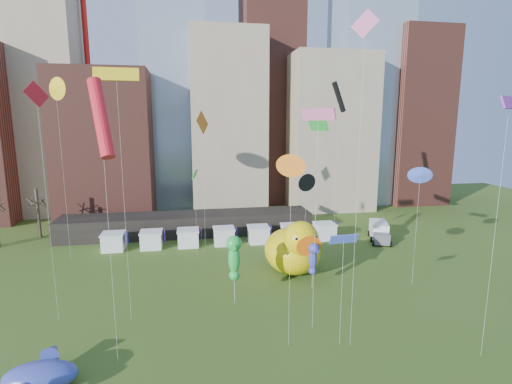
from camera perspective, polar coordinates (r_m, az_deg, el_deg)
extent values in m
cube|color=gray|center=(83.08, -29.10, 11.69)|extent=(14.00, 12.00, 42.00)
cube|color=brown|center=(74.19, -21.25, 6.41)|extent=(16.00, 14.00, 26.00)
cube|color=#8C9EB2|center=(81.37, -12.09, 17.38)|extent=(12.00, 12.00, 55.00)
cube|color=gray|center=(77.03, -4.34, 10.15)|extent=(14.00, 14.00, 34.00)
cube|color=brown|center=(86.19, 2.21, 21.55)|extent=(12.00, 12.00, 68.00)
cube|color=gray|center=(79.60, 10.48, 8.58)|extent=(16.00, 14.00, 30.00)
cube|color=#8C9EB2|center=(87.44, 16.09, 14.39)|extent=(14.00, 12.00, 48.00)
cube|color=brown|center=(90.21, 22.28, 10.07)|extent=(12.00, 12.00, 36.00)
cylinder|color=red|center=(85.36, -24.17, 23.59)|extent=(1.00, 1.00, 76.00)
cylinder|color=red|center=(89.84, 13.47, 23.44)|extent=(1.00, 1.00, 76.00)
cube|color=black|center=(60.65, -10.02, -4.69)|extent=(38.00, 6.00, 3.20)
cube|color=white|center=(56.00, -20.37, -6.98)|extent=(2.80, 2.80, 2.20)
cube|color=red|center=(55.55, -18.56, -6.47)|extent=(0.08, 1.40, 1.60)
cube|color=white|center=(55.28, -15.23, -6.91)|extent=(2.80, 2.80, 2.20)
cube|color=red|center=(54.99, -13.38, -6.37)|extent=(0.08, 1.40, 1.60)
cube|color=white|center=(55.02, -10.01, -6.78)|extent=(2.80, 2.80, 2.20)
cube|color=red|center=(54.89, -8.13, -6.22)|extent=(0.08, 1.40, 1.60)
cube|color=white|center=(55.20, -4.78, -6.60)|extent=(2.80, 2.80, 2.20)
cube|color=red|center=(55.24, -2.91, -6.03)|extent=(0.08, 1.40, 1.60)
cube|color=white|center=(55.84, 0.37, -6.37)|extent=(2.80, 2.80, 2.20)
cube|color=red|center=(56.03, 2.19, -5.78)|extent=(0.08, 1.40, 1.60)
cube|color=white|center=(56.90, 5.36, -6.09)|extent=(2.80, 2.80, 2.20)
cube|color=red|center=(57.25, 7.11, -5.51)|extent=(0.08, 1.40, 1.60)
cube|color=white|center=(58.38, 10.13, -5.79)|extent=(2.80, 2.80, 2.20)
cube|color=red|center=(58.88, 11.79, -5.21)|extent=(0.08, 1.40, 1.60)
cylinder|color=#382B21|center=(66.03, -29.56, -2.75)|extent=(0.44, 0.44, 7.50)
ellipsoid|color=yellow|center=(44.74, 5.39, -8.66)|extent=(7.12, 8.07, 5.19)
ellipsoid|color=yellow|center=(47.31, 4.07, -7.75)|extent=(1.87, 1.53, 2.10)
sphere|color=yellow|center=(42.07, 6.63, -6.93)|extent=(4.34, 4.34, 3.90)
cone|color=orange|center=(40.66, 7.56, -7.75)|extent=(2.34, 2.00, 2.15)
sphere|color=white|center=(40.57, 5.85, -6.80)|extent=(0.70, 0.70, 0.70)
sphere|color=white|center=(41.41, 8.61, -6.50)|extent=(0.70, 0.70, 0.70)
sphere|color=black|center=(40.28, 6.03, -6.93)|extent=(0.35, 0.35, 0.35)
sphere|color=black|center=(41.13, 8.81, -6.63)|extent=(0.35, 0.35, 0.35)
ellipsoid|color=white|center=(45.70, 5.02, -10.11)|extent=(3.61, 3.97, 2.38)
ellipsoid|color=white|center=(46.81, 4.23, -9.68)|extent=(0.91, 0.78, 0.96)
sphere|color=white|center=(44.51, 5.70, -9.38)|extent=(2.16, 2.16, 1.79)
cone|color=orange|center=(43.91, 6.19, -9.75)|extent=(1.15, 1.02, 0.98)
sphere|color=white|center=(43.79, 5.46, -9.37)|extent=(0.32, 0.32, 0.32)
sphere|color=white|center=(44.26, 6.59, -9.18)|extent=(0.32, 0.32, 0.32)
sphere|color=black|center=(43.67, 5.56, -9.43)|extent=(0.16, 0.16, 0.16)
sphere|color=black|center=(44.14, 6.69, -9.24)|extent=(0.16, 0.16, 0.16)
cylinder|color=silver|center=(37.43, -3.21, -13.07)|extent=(0.03, 0.03, 4.49)
ellipsoid|color=green|center=(36.60, -3.24, -9.84)|extent=(1.27, 1.10, 2.87)
sphere|color=green|center=(35.96, -3.24, -7.62)|extent=(1.69, 1.69, 1.47)
cone|color=green|center=(35.36, -3.11, -8.06)|extent=(0.66, 0.99, 0.51)
sphere|color=green|center=(37.24, -3.22, -12.20)|extent=(1.03, 1.03, 1.03)
cylinder|color=silver|center=(41.20, 8.36, -11.90)|extent=(0.03, 0.03, 3.20)
ellipsoid|color=#383AAA|center=(40.63, 8.42, -9.81)|extent=(0.96, 0.83, 2.22)
sphere|color=#383AAA|center=(40.11, 8.53, -8.28)|extent=(1.28, 1.28, 1.13)
cone|color=#383AAA|center=(39.67, 8.76, -8.58)|extent=(0.49, 0.76, 0.40)
sphere|color=#383AAA|center=(41.13, 8.35, -11.45)|extent=(0.79, 0.79, 0.79)
ellipsoid|color=#433899|center=(30.89, -29.31, -22.69)|extent=(4.65, 2.52, 1.78)
cone|color=#433899|center=(32.77, -27.87, -20.02)|extent=(1.25, 1.43, 1.25)
cube|color=white|center=(60.02, 17.72, -5.33)|extent=(3.68, 5.16, 2.34)
cube|color=#595960|center=(57.30, 18.10, -6.58)|extent=(2.59, 2.31, 1.50)
cylinder|color=black|center=(58.53, 16.75, -6.72)|extent=(0.50, 0.87, 0.84)
cylinder|color=black|center=(58.88, 19.02, -6.75)|extent=(0.50, 0.87, 0.84)
cylinder|color=black|center=(61.56, 16.39, -5.87)|extent=(0.50, 0.87, 0.84)
cylinder|color=black|center=(61.89, 18.55, -5.90)|extent=(0.50, 0.87, 0.84)
cylinder|color=silver|center=(28.15, -20.81, -7.76)|extent=(0.02, 0.02, 17.33)
cylinder|color=red|center=(26.88, -21.99, 10.12)|extent=(2.13, 3.17, 5.25)
cylinder|color=silver|center=(31.25, 8.74, -5.11)|extent=(0.02, 0.02, 17.67)
cube|color=pink|center=(30.16, 9.20, 11.31)|extent=(2.11, 2.69, 0.92)
cylinder|color=silver|center=(48.82, 7.31, -4.28)|extent=(0.02, 0.02, 9.78)
cone|color=black|center=(47.84, 7.44, 1.40)|extent=(1.98, 1.42, 2.18)
cylinder|color=silver|center=(49.76, -8.87, -3.48)|extent=(0.02, 0.02, 10.71)
cube|color=green|center=(48.79, -9.05, 2.64)|extent=(0.91, 3.13, 0.95)
cylinder|color=silver|center=(33.96, -18.96, -1.60)|extent=(0.02, 0.02, 20.81)
cube|color=yellow|center=(33.53, -20.02, 16.09)|extent=(3.50, 0.67, 1.06)
cylinder|color=silver|center=(43.60, 22.61, -5.39)|extent=(0.02, 0.02, 11.79)
cone|color=blue|center=(42.48, 23.15, 2.30)|extent=(1.65, 0.68, 1.66)
cylinder|color=silver|center=(29.14, 5.02, -9.94)|extent=(0.02, 0.02, 14.02)
cone|color=orange|center=(27.53, 5.25, 3.90)|extent=(1.29, 1.32, 1.64)
cylinder|color=silver|center=(31.86, 31.83, -5.64)|extent=(0.02, 0.02, 18.34)
cube|color=purple|center=(30.90, 33.44, 10.99)|extent=(2.55, 1.78, 0.85)
cylinder|color=silver|center=(36.25, -28.44, -2.83)|extent=(0.02, 0.02, 19.24)
cube|color=red|center=(35.56, -29.78, 12.47)|extent=(1.34, 1.63, 2.08)
cylinder|color=silver|center=(28.69, 14.73, -0.68)|extent=(0.02, 0.02, 23.55)
cube|color=pink|center=(28.95, 15.87, 22.86)|extent=(1.66, 0.91, 1.87)
cylinder|color=silver|center=(53.77, 11.77, 2.69)|extent=(0.02, 0.02, 20.40)
cylinder|color=black|center=(53.44, 12.17, 13.60)|extent=(2.46, 1.39, 4.02)
cylinder|color=silver|center=(44.25, 8.88, -1.21)|extent=(0.02, 0.02, 16.73)
cube|color=green|center=(43.39, 9.19, 9.69)|extent=(1.25, 3.68, 1.11)
cylinder|color=silver|center=(51.76, -26.61, 1.84)|extent=(0.02, 0.02, 20.93)
cone|color=yellow|center=(51.50, -27.56, 13.43)|extent=(2.02, 2.18, 2.65)
cylinder|color=silver|center=(30.88, 12.55, -14.42)|extent=(0.02, 0.02, 8.56)
cube|color=blue|center=(29.38, 12.88, -6.81)|extent=(2.23, 0.50, 0.69)
cylinder|color=silver|center=(50.56, -7.72, 0.45)|extent=(0.02, 0.02, 17.08)
cube|color=orange|center=(49.84, -7.96, 10.17)|extent=(1.62, 2.64, 3.07)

